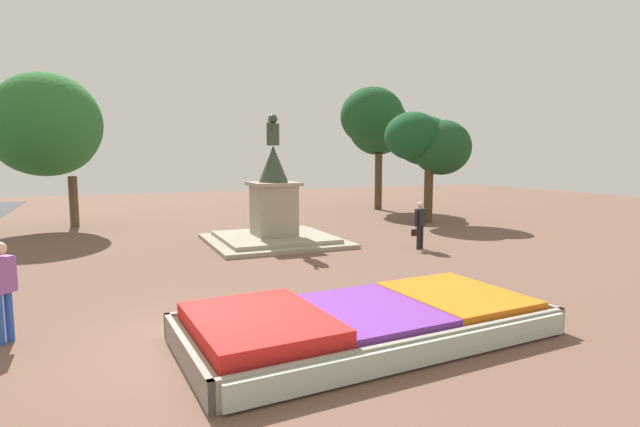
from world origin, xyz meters
TOP-DOWN VIEW (x-y plane):
  - ground_plane at (0.00, 0.00)m, footprint 73.20×73.20m
  - flower_planter at (2.65, -0.56)m, footprint 6.69×3.51m
  - statue_monument at (4.24, 9.27)m, footprint 4.71×4.71m
  - pedestrian_with_handbag at (8.42, 6.05)m, footprint 0.70×0.39m
  - pedestrian_near_planter at (-3.09, 1.66)m, footprint 0.42×0.44m
  - park_tree_far_left at (-3.56, 16.29)m, footprint 4.43×4.81m
  - park_tree_behind_statue at (13.30, 17.78)m, footprint 4.45×4.02m
  - park_tree_far_right at (12.79, 11.89)m, footprint 3.97×3.45m

SIDE VIEW (x-z plane):
  - ground_plane at x=0.00m, z-range 0.00..0.00m
  - flower_planter at x=2.65m, z-range -0.06..0.62m
  - pedestrian_with_handbag at x=8.42m, z-range 0.10..1.73m
  - statue_monument at x=4.24m, z-range -1.32..3.35m
  - pedestrian_near_planter at x=-3.09m, z-range 0.14..1.90m
  - park_tree_far_right at x=12.79m, z-range 1.20..6.46m
  - park_tree_far_left at x=-3.56m, z-range 0.86..7.51m
  - park_tree_behind_statue at x=13.30m, z-range 1.66..8.77m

